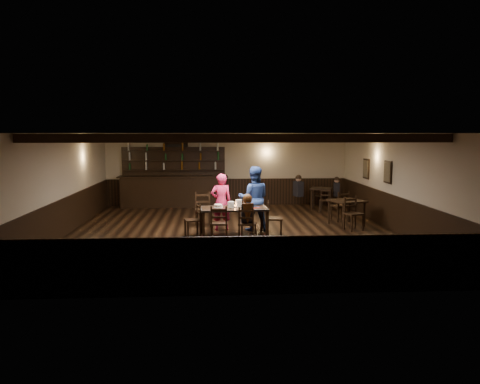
{
  "coord_description": "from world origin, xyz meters",
  "views": [
    {
      "loc": [
        -0.53,
        -12.56,
        2.69
      ],
      "look_at": [
        0.21,
        0.2,
        1.09
      ],
      "focal_mm": 35.0,
      "sensor_mm": 36.0,
      "label": 1
    }
  ],
  "objects": [
    {
      "name": "bg_patron_left",
      "position": [
        2.51,
        3.82,
        0.85
      ],
      "size": [
        0.34,
        0.43,
        0.77
      ],
      "color": "black",
      "rests_on": "ground"
    },
    {
      "name": "ground",
      "position": [
        0.0,
        0.0,
        0.0
      ],
      "size": [
        10.0,
        10.0,
        0.0
      ],
      "primitive_type": "plane",
      "color": "black",
      "rests_on": "ground"
    },
    {
      "name": "plate_stack_b",
      "position": [
        0.15,
        -0.28,
        0.85
      ],
      "size": [
        0.17,
        0.17,
        0.2
      ],
      "primitive_type": "cylinder",
      "color": "white",
      "rests_on": "dining_table"
    },
    {
      "name": "chair_end_left",
      "position": [
        -1.0,
        -0.4,
        0.51
      ],
      "size": [
        0.49,
        0.5,
        0.87
      ],
      "color": "black",
      "rests_on": "ground"
    },
    {
      "name": "back_table_a",
      "position": [
        3.39,
        0.82,
        0.65
      ],
      "size": [
        1.11,
        1.11,
        0.75
      ],
      "color": "black",
      "rests_on": "ground"
    },
    {
      "name": "tea_light",
      "position": [
        0.04,
        -0.3,
        0.78
      ],
      "size": [
        0.05,
        0.05,
        0.06
      ],
      "color": "#A5A8AD",
      "rests_on": "dining_table"
    },
    {
      "name": "room_shell",
      "position": [
        0.01,
        0.04,
        1.75
      ],
      "size": [
        9.02,
        10.02,
        2.71
      ],
      "color": "beige",
      "rests_on": "ground"
    },
    {
      "name": "man_blue",
      "position": [
        0.61,
        0.28,
        0.9
      ],
      "size": [
        0.91,
        0.73,
        1.79
      ],
      "primitive_type": "imported",
      "rotation": [
        0.0,
        0.0,
        3.08
      ],
      "color": "navy",
      "rests_on": "ground"
    },
    {
      "name": "back_table_b",
      "position": [
        3.36,
        3.91,
        0.64
      ],
      "size": [
        0.95,
        0.95,
        0.75
      ],
      "color": "black",
      "rests_on": "ground"
    },
    {
      "name": "chair_near_left",
      "position": [
        -0.39,
        -1.11,
        0.54
      ],
      "size": [
        0.45,
        0.43,
        0.92
      ],
      "color": "black",
      "rests_on": "ground"
    },
    {
      "name": "menu_blue",
      "position": [
        0.54,
        -0.27,
        0.75
      ],
      "size": [
        0.34,
        0.32,
        0.0
      ],
      "primitive_type": "cube",
      "rotation": [
        0.0,
        0.0,
        -0.57
      ],
      "color": "#0D1E43",
      "rests_on": "dining_table"
    },
    {
      "name": "chair_near_right",
      "position": [
        0.31,
        -1.1,
        0.51
      ],
      "size": [
        0.5,
        0.48,
        0.88
      ],
      "color": "black",
      "rests_on": "ground"
    },
    {
      "name": "cake",
      "position": [
        -0.39,
        -0.32,
        0.79
      ],
      "size": [
        0.26,
        0.26,
        0.08
      ],
      "color": "white",
      "rests_on": "dining_table"
    },
    {
      "name": "chair_end_right",
      "position": [
        1.02,
        -0.43,
        0.53
      ],
      "size": [
        0.45,
        0.47,
        0.91
      ],
      "color": "black",
      "rests_on": "ground"
    },
    {
      "name": "seated_person",
      "position": [
        0.33,
        -1.04,
        0.8
      ],
      "size": [
        0.31,
        0.47,
        0.76
      ],
      "color": "black",
      "rests_on": "ground"
    },
    {
      "name": "bg_patron_right",
      "position": [
        3.89,
        3.81,
        0.81
      ],
      "size": [
        0.27,
        0.37,
        0.69
      ],
      "color": "black",
      "rests_on": "ground"
    },
    {
      "name": "salt_shaker",
      "position": [
        0.36,
        -0.42,
        0.8
      ],
      "size": [
        0.04,
        0.04,
        0.09
      ],
      "primitive_type": "cylinder",
      "color": "silver",
      "rests_on": "dining_table"
    },
    {
      "name": "dining_table",
      "position": [
        0.01,
        -0.38,
        0.68
      ],
      "size": [
        1.81,
        1.0,
        0.75
      ],
      "color": "black",
      "rests_on": "ground"
    },
    {
      "name": "drink_glass",
      "position": [
        0.3,
        -0.22,
        0.8
      ],
      "size": [
        0.06,
        0.06,
        0.1
      ],
      "primitive_type": "cylinder",
      "color": "silver",
      "rests_on": "dining_table"
    },
    {
      "name": "plate_stack_a",
      "position": [
        -0.06,
        -0.41,
        0.84
      ],
      "size": [
        0.18,
        0.18,
        0.17
      ],
      "primitive_type": "cylinder",
      "color": "white",
      "rests_on": "dining_table"
    },
    {
      "name": "pepper_shaker",
      "position": [
        0.46,
        -0.44,
        0.79
      ],
      "size": [
        0.03,
        0.03,
        0.08
      ],
      "primitive_type": "cylinder",
      "color": "#A5A8AD",
      "rests_on": "dining_table"
    },
    {
      "name": "bar_counter",
      "position": [
        -1.98,
        4.72,
        0.73
      ],
      "size": [
        4.0,
        0.7,
        2.2
      ],
      "color": "black",
      "rests_on": "ground"
    },
    {
      "name": "chair_far_pushed",
      "position": [
        -0.83,
        1.0,
        0.58
      ],
      "size": [
        0.49,
        0.47,
        0.99
      ],
      "color": "black",
      "rests_on": "ground"
    },
    {
      "name": "woman_pink",
      "position": [
        -0.31,
        0.34,
        0.8
      ],
      "size": [
        0.62,
        0.45,
        1.59
      ],
      "primitive_type": "imported",
      "rotation": [
        0.0,
        0.0,
        3.27
      ],
      "color": "#E52A6E",
      "rests_on": "ground"
    },
    {
      "name": "menu_red",
      "position": [
        0.53,
        -0.44,
        0.75
      ],
      "size": [
        0.39,
        0.36,
        0.0
      ],
      "primitive_type": "cube",
      "rotation": [
        0.0,
        0.0,
        0.52
      ],
      "color": "maroon",
      "rests_on": "dining_table"
    }
  ]
}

